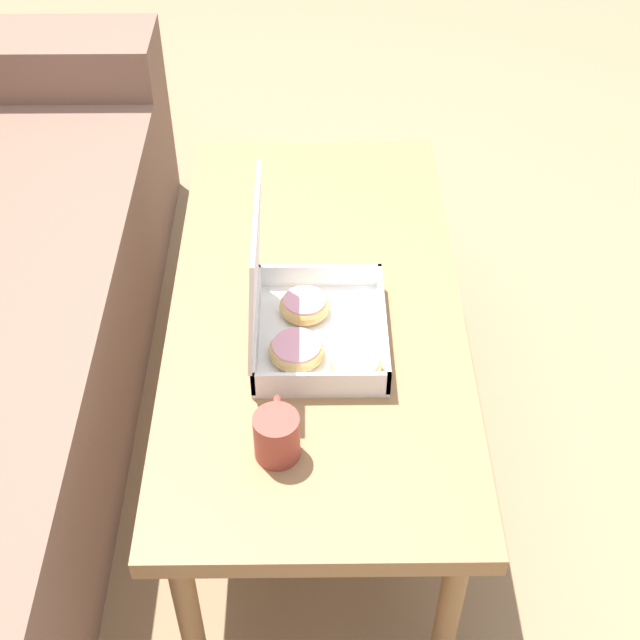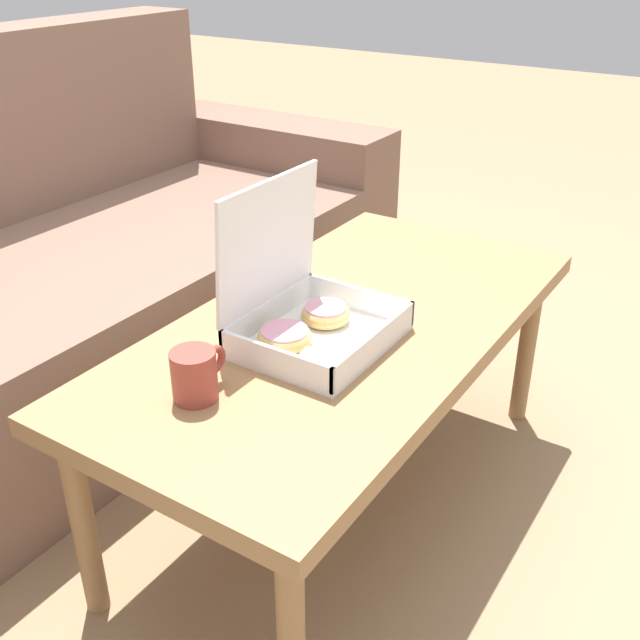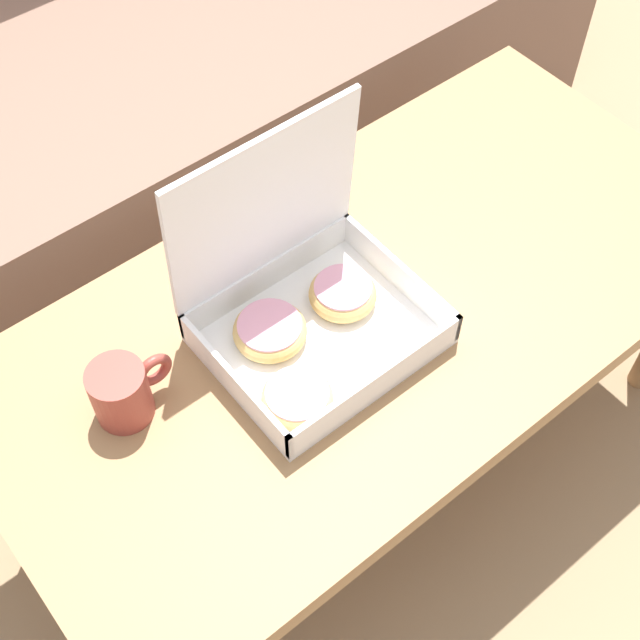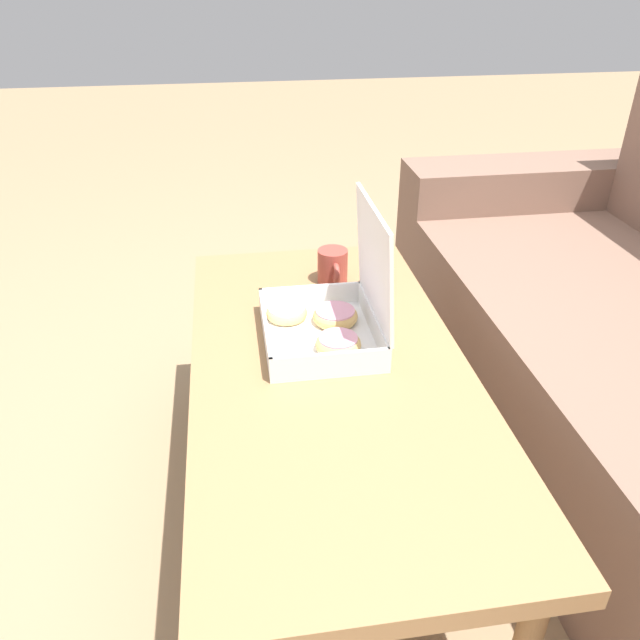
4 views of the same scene
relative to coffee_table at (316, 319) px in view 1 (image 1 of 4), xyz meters
The scene contains 4 objects.
ground_plane 0.43m from the coffee_table, 90.00° to the left, with size 12.00×12.00×0.00m, color #937756.
coffee_table is the anchor object (origin of this frame).
pastry_box 0.15m from the coffee_table, 169.37° to the left, with size 0.30×0.25×0.31m.
coffee_mug 0.39m from the coffee_table, 169.66° to the left, with size 0.12×0.08×0.09m.
Camera 1 is at (-1.32, -0.08, 1.67)m, focal length 50.00 mm.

